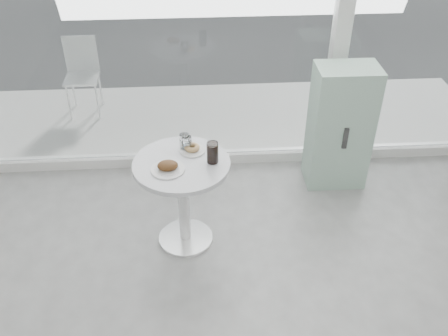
{
  "coord_description": "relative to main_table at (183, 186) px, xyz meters",
  "views": [
    {
      "loc": [
        -0.39,
        -1.09,
        2.87
      ],
      "look_at": [
        -0.2,
        1.7,
        0.85
      ],
      "focal_mm": 40.0,
      "sensor_mm": 36.0,
      "label": 1
    }
  ],
  "objects": [
    {
      "name": "water_tumbler_b",
      "position": [
        0.05,
        0.16,
        0.27
      ],
      "size": [
        0.07,
        0.07,
        0.12
      ],
      "color": "white",
      "rests_on": "main_table"
    },
    {
      "name": "mint_cabinet",
      "position": [
        1.39,
        0.73,
        0.02
      ],
      "size": [
        0.53,
        0.37,
        1.15
      ],
      "rotation": [
        0.0,
        0.0,
        -0.01
      ],
      "color": "#8DB49E",
      "rests_on": "ground"
    },
    {
      "name": "main_table",
      "position": [
        0.0,
        0.0,
        0.0
      ],
      "size": [
        0.72,
        0.72,
        0.77
      ],
      "color": "white",
      "rests_on": "ground"
    },
    {
      "name": "water_tumbler_a",
      "position": [
        0.03,
        0.19,
        0.27
      ],
      "size": [
        0.07,
        0.07,
        0.12
      ],
      "color": "white",
      "rests_on": "main_table"
    },
    {
      "name": "patio_deck",
      "position": [
        0.5,
        1.9,
        -0.53
      ],
      "size": [
        5.6,
        1.6,
        0.05
      ],
      "primitive_type": "cube",
      "color": "silver",
      "rests_on": "ground"
    },
    {
      "name": "plate_donut",
      "position": [
        0.08,
        0.15,
        0.24
      ],
      "size": [
        0.2,
        0.2,
        0.05
      ],
      "color": "silver",
      "rests_on": "main_table"
    },
    {
      "name": "plate_fritter",
      "position": [
        -0.09,
        -0.09,
        0.25
      ],
      "size": [
        0.25,
        0.25,
        0.07
      ],
      "color": "silver",
      "rests_on": "main_table"
    },
    {
      "name": "patio_chair",
      "position": [
        -1.11,
        2.18,
        -0.03
      ],
      "size": [
        0.37,
        0.37,
        0.83
      ],
      "rotation": [
        0.0,
        0.0,
        0.02
      ],
      "color": "white",
      "rests_on": "patio_deck"
    },
    {
      "name": "cola_glass",
      "position": [
        0.23,
        -0.01,
        0.3
      ],
      "size": [
        0.09,
        0.09,
        0.16
      ],
      "color": "white",
      "rests_on": "main_table"
    }
  ]
}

